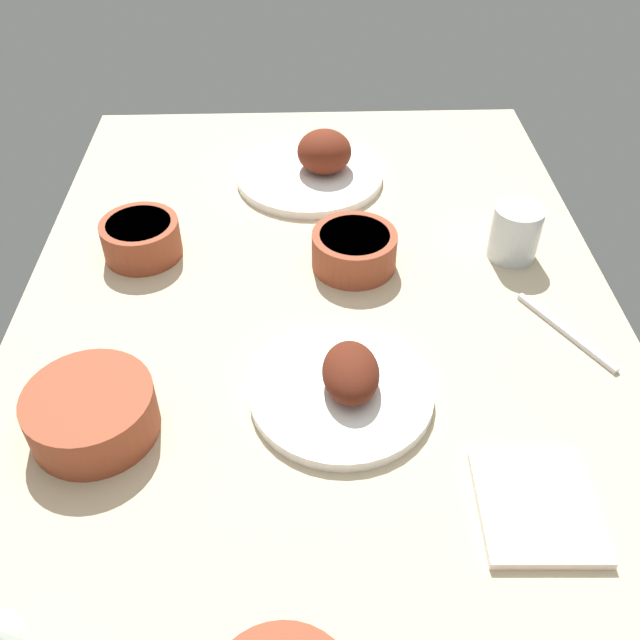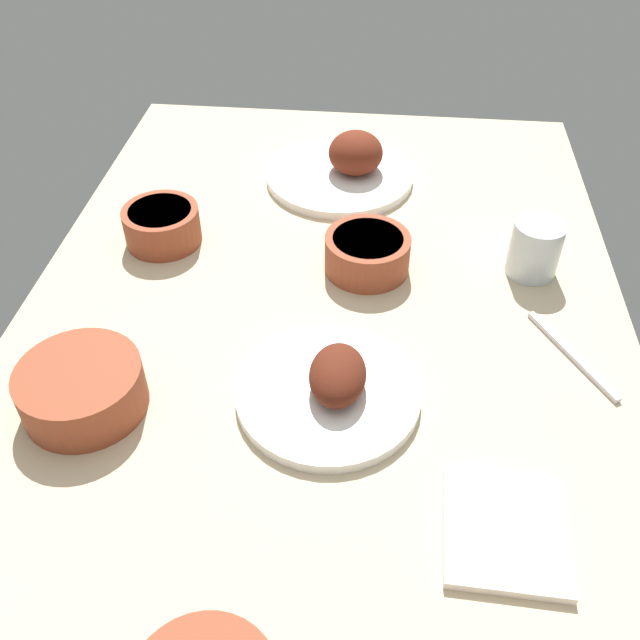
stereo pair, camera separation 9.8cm
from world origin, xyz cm
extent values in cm
cube|color=#C6B28E|center=(0.00, 0.00, 2.00)|extent=(140.00, 90.00, 4.00)
cylinder|color=white|center=(41.78, 0.59, 4.80)|extent=(27.39, 27.39, 1.60)
ellipsoid|color=#602314|center=(42.98, -2.23, 9.10)|extent=(10.56, 10.05, 7.62)
cylinder|color=white|center=(-12.75, -2.36, 4.80)|extent=(23.86, 23.86, 1.60)
ellipsoid|color=#511E11|center=(-12.23, -3.50, 7.98)|extent=(10.40, 7.30, 5.18)
cylinder|color=brown|center=(-17.13, 28.28, 7.19)|extent=(15.71, 15.71, 6.39)
cylinder|color=brown|center=(-17.13, 28.28, 9.89)|extent=(12.88, 12.88, 1.00)
cylinder|color=brown|center=(15.16, -5.88, 6.97)|extent=(13.37, 13.37, 5.95)
cylinder|color=#9E3314|center=(15.16, -5.88, 9.45)|extent=(10.96, 10.96, 1.00)
cylinder|color=brown|center=(19.24, 28.06, 7.05)|extent=(12.47, 12.47, 6.09)
cylinder|color=#D6BC70|center=(19.24, 28.06, 9.59)|extent=(10.22, 10.22, 1.00)
cylinder|color=silver|center=(17.02, -31.60, 8.46)|extent=(7.85, 7.85, 8.93)
cube|color=white|center=(-30.35, -23.26, 4.60)|extent=(14.72, 13.67, 1.20)
cube|color=silver|center=(-1.81, -35.02, 4.40)|extent=(16.55, 9.96, 0.80)
camera|label=1|loc=(-72.54, 2.39, 71.75)|focal=38.81mm
camera|label=2|loc=(-72.20, -7.38, 71.75)|focal=38.81mm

